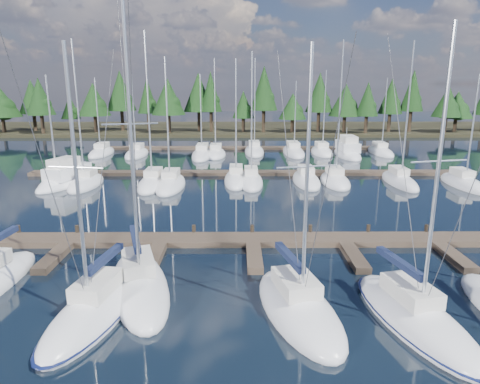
{
  "coord_description": "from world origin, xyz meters",
  "views": [
    {
      "loc": [
        -1.0,
        -8.78,
        10.27
      ],
      "look_at": [
        -0.81,
        22.0,
        2.47
      ],
      "focal_mm": 32.0,
      "sensor_mm": 36.0,
      "label": 1
    }
  ],
  "objects_px": {
    "front_sailboat_3": "(298,308)",
    "front_sailboat_2": "(140,284)",
    "main_dock": "(253,243)",
    "motor_yacht_right": "(347,152)",
    "front_sailboat_1": "(95,310)",
    "motor_yacht_left": "(68,179)",
    "front_sailboat_4": "(414,317)"
  },
  "relations": [
    {
      "from": "front_sailboat_1",
      "to": "front_sailboat_2",
      "type": "xyz_separation_m",
      "value": [
        1.49,
        2.54,
        0.02
      ]
    },
    {
      "from": "motor_yacht_left",
      "to": "front_sailboat_1",
      "type": "bearing_deg",
      "value": -66.86
    },
    {
      "from": "motor_yacht_left",
      "to": "main_dock",
      "type": "bearing_deg",
      "value": -43.55
    },
    {
      "from": "front_sailboat_3",
      "to": "motor_yacht_left",
      "type": "height_order",
      "value": "front_sailboat_3"
    },
    {
      "from": "front_sailboat_2",
      "to": "front_sailboat_3",
      "type": "distance_m",
      "value": 8.16
    },
    {
      "from": "front_sailboat_2",
      "to": "front_sailboat_3",
      "type": "height_order",
      "value": "front_sailboat_2"
    },
    {
      "from": "main_dock",
      "to": "front_sailboat_3",
      "type": "distance_m",
      "value": 8.61
    },
    {
      "from": "front_sailboat_2",
      "to": "main_dock",
      "type": "bearing_deg",
      "value": 45.12
    },
    {
      "from": "front_sailboat_2",
      "to": "front_sailboat_1",
      "type": "bearing_deg",
      "value": -120.29
    },
    {
      "from": "front_sailboat_4",
      "to": "main_dock",
      "type": "bearing_deg",
      "value": 126.35
    },
    {
      "from": "front_sailboat_2",
      "to": "front_sailboat_3",
      "type": "xyz_separation_m",
      "value": [
        7.81,
        -2.37,
        -0.02
      ]
    },
    {
      "from": "front_sailboat_2",
      "to": "motor_yacht_left",
      "type": "bearing_deg",
      "value": 118.14
    },
    {
      "from": "front_sailboat_2",
      "to": "front_sailboat_3",
      "type": "bearing_deg",
      "value": -16.89
    },
    {
      "from": "front_sailboat_1",
      "to": "front_sailboat_3",
      "type": "height_order",
      "value": "front_sailboat_1"
    },
    {
      "from": "front_sailboat_4",
      "to": "motor_yacht_right",
      "type": "distance_m",
      "value": 46.02
    },
    {
      "from": "main_dock",
      "to": "front_sailboat_4",
      "type": "distance_m",
      "value": 11.48
    },
    {
      "from": "motor_yacht_right",
      "to": "front_sailboat_2",
      "type": "bearing_deg",
      "value": -116.71
    },
    {
      "from": "front_sailboat_1",
      "to": "motor_yacht_left",
      "type": "height_order",
      "value": "front_sailboat_1"
    },
    {
      "from": "front_sailboat_3",
      "to": "front_sailboat_2",
      "type": "bearing_deg",
      "value": 163.11
    },
    {
      "from": "main_dock",
      "to": "front_sailboat_2",
      "type": "relative_size",
      "value": 2.85
    },
    {
      "from": "front_sailboat_4",
      "to": "motor_yacht_left",
      "type": "distance_m",
      "value": 37.36
    },
    {
      "from": "front_sailboat_1",
      "to": "motor_yacht_right",
      "type": "height_order",
      "value": "front_sailboat_1"
    },
    {
      "from": "main_dock",
      "to": "motor_yacht_right",
      "type": "relative_size",
      "value": 4.45
    },
    {
      "from": "front_sailboat_4",
      "to": "motor_yacht_left",
      "type": "bearing_deg",
      "value": 133.36
    },
    {
      "from": "main_dock",
      "to": "motor_yacht_left",
      "type": "height_order",
      "value": "motor_yacht_left"
    },
    {
      "from": "main_dock",
      "to": "front_sailboat_2",
      "type": "bearing_deg",
      "value": -134.88
    },
    {
      "from": "main_dock",
      "to": "front_sailboat_3",
      "type": "xyz_separation_m",
      "value": [
        1.78,
        -8.42,
        0.08
      ]
    },
    {
      "from": "front_sailboat_3",
      "to": "front_sailboat_4",
      "type": "distance_m",
      "value": 5.08
    },
    {
      "from": "front_sailboat_3",
      "to": "front_sailboat_4",
      "type": "xyz_separation_m",
      "value": [
        5.02,
        -0.82,
        0.0
      ]
    },
    {
      "from": "front_sailboat_1",
      "to": "motor_yacht_right",
      "type": "relative_size",
      "value": 1.28
    },
    {
      "from": "front_sailboat_1",
      "to": "front_sailboat_4",
      "type": "xyz_separation_m",
      "value": [
        14.31,
        -0.65,
        0.0
      ]
    },
    {
      "from": "front_sailboat_2",
      "to": "front_sailboat_4",
      "type": "distance_m",
      "value": 13.22
    }
  ]
}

